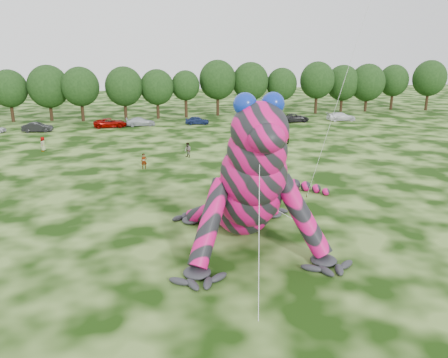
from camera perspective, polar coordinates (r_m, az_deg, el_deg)
name	(u,v)px	position (r m, az deg, el deg)	size (l,w,h in m)	color
ground	(287,243)	(29.15, 8.27, -8.31)	(240.00, 240.00, 0.00)	#16330A
inflatable_gecko	(238,160)	(29.63, 1.89, 2.51)	(16.81, 19.96, 9.98)	#CE0D66
tree_4	(10,96)	(86.09, -26.17, 9.72)	(6.22, 5.60, 9.06)	black
tree_5	(49,93)	(84.51, -21.89, 10.37)	(7.16, 6.44, 9.80)	black
tree_6	(81,94)	(82.08, -18.18, 10.48)	(6.52, 5.86, 9.49)	black
tree_7	(124,93)	(81.82, -12.87, 10.85)	(6.68, 6.01, 9.48)	black
tree_8	(157,94)	(82.21, -8.71, 10.91)	(6.14, 5.53, 8.94)	black
tree_9	(186,94)	(83.10, -5.02, 10.99)	(5.27, 4.74, 8.68)	black
tree_10	(218,88)	(85.27, -0.83, 11.81)	(7.09, 6.38, 10.50)	black
tree_11	(250,89)	(86.43, 3.46, 11.70)	(7.01, 6.31, 10.07)	black
tree_12	(281,91)	(87.94, 7.52, 11.31)	(5.99, 5.39, 8.97)	black
tree_13	(317,88)	(89.99, 12.03, 11.58)	(6.83, 6.15, 10.13)	black
tree_14	(342,88)	(94.20, 15.20, 11.35)	(6.82, 6.14, 9.40)	black
tree_15	(367,88)	(95.77, 18.18, 11.26)	(7.17, 6.45, 9.63)	black
tree_16	(393,87)	(100.80, 21.21, 11.12)	(6.26, 5.63, 9.37)	black
tree_17	(429,85)	(102.29, 25.17, 11.00)	(6.98, 6.28, 10.30)	black
car_1	(37,127)	(73.74, -23.18, 6.23)	(1.56, 4.46, 1.47)	black
car_2	(110,123)	(74.42, -14.64, 7.11)	(2.47, 5.35, 1.49)	#8A0602
car_3	(141,122)	(74.82, -10.85, 7.36)	(1.97, 4.83, 1.40)	#ACB2B7
car_4	(197,120)	(75.25, -3.52, 7.66)	(1.62, 4.03, 1.37)	navy
car_5	(252,119)	(76.01, 3.72, 7.77)	(1.53, 4.39, 1.45)	silver
car_6	(294,118)	(78.61, 9.17, 7.89)	(2.43, 5.28, 1.47)	#242326
car_7	(341,117)	(81.76, 15.05, 7.88)	(2.11, 5.20, 1.51)	white
spectator_1	(188,150)	(51.57, -4.75, 3.78)	(0.85, 0.66, 1.75)	gray
spectator_3	(288,138)	(59.62, 8.35, 5.34)	(0.97, 0.40, 1.65)	gray
spectator_0	(144,161)	(47.08, -10.41, 2.29)	(0.61, 0.40, 1.66)	gray
spectator_4	(43,144)	(59.20, -22.56, 4.25)	(0.88, 0.57, 1.80)	gray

